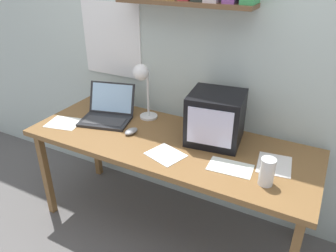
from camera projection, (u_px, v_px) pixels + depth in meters
The scene contains 12 objects.
ground_plane at pixel (168, 225), 2.40m from camera, with size 12.00×12.00×0.00m, color #5B5857.
back_wall at pixel (197, 33), 2.12m from camera, with size 5.60×0.24×2.60m.
corner_desk at pixel (168, 148), 2.09m from camera, with size 1.84×0.69×0.72m.
crt_monitor at pixel (216, 118), 2.00m from camera, with size 0.36×0.35×0.31m.
laptop at pixel (108, 111), 2.32m from camera, with size 0.40×0.38×0.23m.
desk_lamp at pixel (143, 80), 2.19m from camera, with size 0.13×0.18×0.41m.
juice_glass at pixel (267, 173), 1.64m from camera, with size 0.08×0.08×0.15m.
computer_mouse at pixel (131, 131), 2.14m from camera, with size 0.07×0.11×0.03m.
printed_handout at pixel (230, 167), 1.80m from camera, with size 0.25×0.16×0.00m.
loose_paper_near_laptop at pixel (166, 155), 1.91m from camera, with size 0.25×0.22×0.00m.
loose_paper_near_monitor at pixel (64, 123), 2.28m from camera, with size 0.26×0.23×0.00m.
open_notebook at pixel (274, 164), 1.82m from camera, with size 0.21×0.24×0.00m.
Camera 1 is at (0.84, -1.58, 1.75)m, focal length 35.00 mm.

